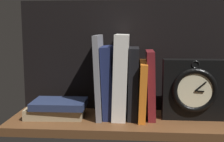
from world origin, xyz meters
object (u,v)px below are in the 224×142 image
book_gray_chess (100,76)px  book_orange_pandolfini (142,90)px  book_black_skeptic (133,83)px  book_maroon_dawkins (150,84)px  book_stack_side (57,109)px  framed_clock (193,90)px  book_navy_bierce (108,82)px  book_white_catcher (121,76)px

book_gray_chess → book_orange_pandolfini: book_gray_chess is taller
book_gray_chess → book_black_skeptic: (10.55, 0.00, -1.90)cm
book_maroon_dawkins → book_gray_chess: bearing=180.0°
book_black_skeptic → book_stack_side: 25.38cm
book_gray_chess → book_maroon_dawkins: book_gray_chess is taller
framed_clock → book_stack_side: (-42.08, -0.80, -6.63)cm
book_gray_chess → book_orange_pandolfini: bearing=0.0°
book_maroon_dawkins → book_black_skeptic: bearing=180.0°
book_orange_pandolfini → book_stack_side: (-26.74, -2.03, -6.07)cm
book_navy_bierce → book_orange_pandolfini: book_navy_bierce is taller
book_gray_chess → book_navy_bierce: book_gray_chess is taller
framed_clock → book_gray_chess: bearing=177.6°
book_orange_pandolfini → book_stack_side: book_orange_pandolfini is taller
book_white_catcher → book_stack_side: size_ratio=1.37×
book_white_catcher → book_gray_chess: bearing=180.0°
book_stack_side → book_white_catcher: bearing=5.8°
book_navy_bierce → book_stack_side: 18.26cm
book_gray_chess → book_stack_side: size_ratio=1.36×
book_black_skeptic → book_orange_pandolfini: 3.59cm
book_white_catcher → book_orange_pandolfini: (6.71, 0.00, -4.21)cm
book_white_catcher → framed_clock: size_ratio=1.40×
book_maroon_dawkins → framed_clock: size_ratio=1.14×
framed_clock → book_orange_pandolfini: bearing=175.4°
book_navy_bierce → book_black_skeptic: size_ratio=1.02×
book_black_skeptic → framed_clock: (18.18, -1.23, -1.65)cm
book_orange_pandolfini → book_stack_side: bearing=-175.7°
book_white_catcher → book_stack_side: (-20.03, -2.03, -10.28)cm
book_white_catcher → book_black_skeptic: 4.36cm
book_gray_chess → book_orange_pandolfini: (13.38, 0.00, -4.11)cm
book_gray_chess → framed_clock: book_gray_chess is taller
book_gray_chess → book_stack_side: bearing=-171.4°
book_navy_bierce → framed_clock: 26.12cm
book_maroon_dawkins → book_stack_side: 30.33cm
book_black_skeptic → book_stack_side: book_black_skeptic is taller
book_black_skeptic → book_stack_side: (-23.90, -2.03, -8.27)cm
book_black_skeptic → book_orange_pandolfini: (2.84, 0.00, -2.21)cm
book_black_skeptic → book_orange_pandolfini: book_black_skeptic is taller
book_gray_chess → book_white_catcher: size_ratio=0.99×
framed_clock → book_black_skeptic: bearing=176.1°
book_stack_side → book_maroon_dawkins: bearing=4.0°
book_black_skeptic → framed_clock: size_ratio=1.19×
book_white_catcher → framed_clock: 22.39cm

